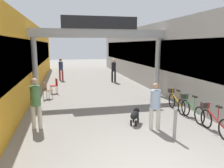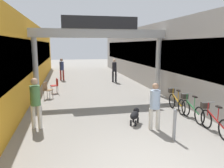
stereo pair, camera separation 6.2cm
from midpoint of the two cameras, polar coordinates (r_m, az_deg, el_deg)
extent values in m
cube|color=gold|center=(15.61, -24.13, 6.42)|extent=(3.00, 26.00, 4.20)
cube|color=black|center=(15.37, -18.74, 7.51)|extent=(0.04, 23.40, 1.68)
cube|color=#9E9993|center=(16.79, 12.59, 7.27)|extent=(3.00, 26.00, 4.20)
cube|color=black|center=(16.23, 7.81, 8.07)|extent=(0.04, 23.40, 1.68)
cylinder|color=#B2B2B2|center=(11.81, -19.20, 3.50)|extent=(0.28, 0.28, 3.25)
cylinder|color=#B2B2B2|center=(12.83, 12.07, 4.34)|extent=(0.28, 0.28, 3.25)
cube|color=#B2B2B2|center=(11.81, -3.00, 13.05)|extent=(7.40, 0.44, 0.45)
cube|color=#232326|center=(11.66, -2.86, 15.77)|extent=(3.96, 0.10, 0.64)
cylinder|color=silver|center=(7.71, 10.33, -8.96)|extent=(0.18, 0.18, 0.76)
cylinder|color=silver|center=(7.72, 12.13, -8.99)|extent=(0.18, 0.18, 0.76)
cylinder|color=#A5BFE0|center=(7.52, 11.42, -3.97)|extent=(0.44, 0.44, 0.63)
sphere|color=tan|center=(7.42, 11.54, -0.58)|extent=(0.28, 0.28, 0.21)
cylinder|color=silver|center=(8.07, -18.13, -8.17)|extent=(0.18, 0.18, 0.83)
cylinder|color=silver|center=(8.18, -19.65, -8.02)|extent=(0.18, 0.18, 0.83)
cylinder|color=#4C7F47|center=(7.92, -19.21, -2.87)|extent=(0.44, 0.44, 0.69)
sphere|color=tan|center=(7.83, -19.42, 0.63)|extent=(0.30, 0.30, 0.23)
cylinder|color=black|center=(17.09, 0.34, 1.92)|extent=(0.19, 0.19, 0.85)
cylinder|color=black|center=(17.02, 1.11, 1.88)|extent=(0.19, 0.19, 0.85)
cylinder|color=black|center=(16.96, 0.73, 4.50)|extent=(0.47, 0.47, 0.70)
sphere|color=beige|center=(16.92, 0.73, 6.19)|extent=(0.33, 0.33, 0.24)
cylinder|color=#99332D|center=(18.52, -13.15, 2.27)|extent=(0.19, 0.19, 0.84)
cylinder|color=#99332D|center=(18.41, -12.48, 2.25)|extent=(0.19, 0.19, 0.84)
cylinder|color=navy|center=(18.38, -12.91, 4.62)|extent=(0.45, 0.45, 0.69)
sphere|color=#8C664C|center=(18.34, -12.97, 6.16)|extent=(0.31, 0.31, 0.24)
ellipsoid|color=black|center=(8.13, 6.13, -8.12)|extent=(0.59, 0.71, 0.26)
sphere|color=black|center=(8.37, 6.59, -6.90)|extent=(0.31, 0.31, 0.22)
sphere|color=white|center=(8.31, 6.43, -7.79)|extent=(0.22, 0.22, 0.16)
cylinder|color=black|center=(8.40, 5.81, -9.19)|extent=(0.10, 0.10, 0.21)
cylinder|color=black|center=(8.37, 6.98, -9.30)|extent=(0.10, 0.10, 0.21)
cylinder|color=black|center=(8.04, 5.17, -10.09)|extent=(0.10, 0.10, 0.21)
cylinder|color=black|center=(8.00, 6.40, -10.21)|extent=(0.10, 0.10, 0.21)
torus|color=black|center=(8.39, 23.57, -8.39)|extent=(0.09, 0.67, 0.67)
cube|color=red|center=(7.93, 25.60, -8.24)|extent=(0.10, 0.94, 0.34)
cylinder|color=red|center=(7.78, 26.22, -6.95)|extent=(0.03, 0.03, 0.42)
cube|color=black|center=(7.72, 26.35, -5.39)|extent=(0.11, 0.23, 0.05)
cylinder|color=red|center=(8.24, 23.98, -6.00)|extent=(0.03, 0.03, 0.46)
cylinder|color=gray|center=(8.18, 24.10, -4.38)|extent=(0.46, 0.06, 0.03)
cube|color=#332D28|center=(8.38, 23.29, -5.12)|extent=(0.25, 0.22, 0.20)
torus|color=black|center=(9.52, 18.85, -5.92)|extent=(0.08, 0.67, 0.67)
torus|color=black|center=(8.68, 22.05, -7.68)|extent=(0.08, 0.67, 0.67)
cube|color=#338C4C|center=(9.05, 20.45, -5.67)|extent=(0.08, 0.94, 0.34)
cylinder|color=#338C4C|center=(8.89, 20.92, -4.50)|extent=(0.03, 0.03, 0.42)
cube|color=black|center=(8.84, 21.01, -3.12)|extent=(0.11, 0.22, 0.05)
cylinder|color=#338C4C|center=(9.38, 19.16, -3.78)|extent=(0.03, 0.03, 0.46)
cylinder|color=gray|center=(9.32, 19.25, -2.35)|extent=(0.46, 0.05, 0.03)
cube|color=#332D28|center=(9.53, 18.62, -3.03)|extent=(0.25, 0.21, 0.20)
torus|color=black|center=(10.48, 15.58, -4.28)|extent=(0.11, 0.67, 0.67)
torus|color=black|center=(9.58, 17.91, -5.76)|extent=(0.11, 0.67, 0.67)
cube|color=gold|center=(9.98, 16.74, -3.99)|extent=(0.12, 0.94, 0.34)
cylinder|color=gold|center=(9.83, 17.09, -2.91)|extent=(0.03, 0.03, 0.42)
cube|color=black|center=(9.78, 17.16, -1.66)|extent=(0.12, 0.23, 0.05)
cylinder|color=gold|center=(10.34, 15.81, -2.32)|extent=(0.03, 0.03, 0.46)
cylinder|color=gray|center=(10.29, 15.87, -1.02)|extent=(0.46, 0.07, 0.03)
cube|color=#332D28|center=(10.50, 15.41, -1.67)|extent=(0.26, 0.22, 0.20)
cylinder|color=gray|center=(7.03, 16.23, -10.50)|extent=(0.10, 0.10, 0.91)
sphere|color=gray|center=(6.87, 16.43, -6.72)|extent=(0.10, 0.10, 0.10)
cylinder|color=gray|center=(12.45, -15.08, -2.51)|extent=(0.04, 0.04, 0.45)
cylinder|color=gray|center=(12.16, -15.84, -2.84)|extent=(0.04, 0.04, 0.45)
cylinder|color=gray|center=(12.62, -16.43, -2.41)|extent=(0.04, 0.04, 0.45)
cylinder|color=gray|center=(12.33, -17.22, -2.74)|extent=(0.04, 0.04, 0.45)
cube|color=olive|center=(12.34, -16.20, -1.51)|extent=(0.53, 0.53, 0.04)
cube|color=olive|center=(12.39, -16.97, -0.47)|extent=(0.21, 0.38, 0.40)
cylinder|color=gray|center=(13.42, -15.24, -1.61)|extent=(0.04, 0.04, 0.45)
cylinder|color=gray|center=(13.75, -15.52, -1.35)|extent=(0.04, 0.04, 0.45)
cylinder|color=gray|center=(13.49, -13.82, -1.49)|extent=(0.04, 0.04, 0.45)
cylinder|color=gray|center=(13.81, -14.14, -1.23)|extent=(0.04, 0.04, 0.45)
cube|color=#B2231E|center=(13.57, -14.73, -0.40)|extent=(0.49, 0.49, 0.04)
cube|color=#B2231E|center=(13.57, -14.03, 0.57)|extent=(0.14, 0.40, 0.40)
camera|label=1|loc=(0.03, -89.80, 0.04)|focal=35.00mm
camera|label=2|loc=(0.03, 90.20, -0.04)|focal=35.00mm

